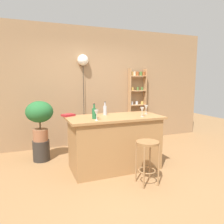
{
  "coord_description": "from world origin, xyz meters",
  "views": [
    {
      "loc": [
        -1.4,
        -3.15,
        1.57
      ],
      "look_at": [
        0.05,
        0.55,
        0.98
      ],
      "focal_mm": 34.67,
      "sensor_mm": 36.0,
      "label": 1
    }
  ],
  "objects_px": {
    "bottle_sauce_amber": "(105,110)",
    "wine_glass_left": "(142,110)",
    "plant_stool": "(41,151)",
    "wine_glass_right": "(146,108)",
    "potted_plant": "(40,115)",
    "bottle_wine_red": "(94,113)",
    "pendant_globe_light": "(83,61)",
    "wine_glass_center": "(96,113)",
    "bar_stool": "(147,152)",
    "cookbook": "(68,115)",
    "spice_shelf": "(137,103)"
  },
  "relations": [
    {
      "from": "plant_stool",
      "to": "bottle_sauce_amber",
      "type": "distance_m",
      "value": 1.52
    },
    {
      "from": "bottle_sauce_amber",
      "to": "wine_glass_center",
      "type": "height_order",
      "value": "bottle_sauce_amber"
    },
    {
      "from": "pendant_globe_light",
      "to": "wine_glass_center",
      "type": "bearing_deg",
      "value": -97.72
    },
    {
      "from": "bottle_sauce_amber",
      "to": "wine_glass_left",
      "type": "xyz_separation_m",
      "value": [
        0.54,
        -0.4,
        0.03
      ]
    },
    {
      "from": "potted_plant",
      "to": "cookbook",
      "type": "distance_m",
      "value": 0.7
    },
    {
      "from": "potted_plant",
      "to": "wine_glass_left",
      "type": "bearing_deg",
      "value": -32.68
    },
    {
      "from": "spice_shelf",
      "to": "plant_stool",
      "type": "xyz_separation_m",
      "value": [
        -2.44,
        -0.65,
        -0.77
      ]
    },
    {
      "from": "bottle_sauce_amber",
      "to": "cookbook",
      "type": "bearing_deg",
      "value": 169.7
    },
    {
      "from": "plant_stool",
      "to": "bottle_wine_red",
      "type": "height_order",
      "value": "bottle_wine_red"
    },
    {
      "from": "wine_glass_left",
      "to": "wine_glass_center",
      "type": "relative_size",
      "value": 1.0
    },
    {
      "from": "pendant_globe_light",
      "to": "potted_plant",
      "type": "bearing_deg",
      "value": -146.5
    },
    {
      "from": "spice_shelf",
      "to": "wine_glass_center",
      "type": "bearing_deg",
      "value": -133.37
    },
    {
      "from": "spice_shelf",
      "to": "pendant_globe_light",
      "type": "height_order",
      "value": "pendant_globe_light"
    },
    {
      "from": "plant_stool",
      "to": "wine_glass_left",
      "type": "distance_m",
      "value": 2.13
    },
    {
      "from": "bottle_sauce_amber",
      "to": "pendant_globe_light",
      "type": "relative_size",
      "value": 0.11
    },
    {
      "from": "bottle_wine_red",
      "to": "wine_glass_left",
      "type": "height_order",
      "value": "bottle_wine_red"
    },
    {
      "from": "potted_plant",
      "to": "wine_glass_left",
      "type": "relative_size",
      "value": 4.72
    },
    {
      "from": "bottle_wine_red",
      "to": "wine_glass_left",
      "type": "xyz_separation_m",
      "value": [
        0.83,
        -0.1,
        0.02
      ]
    },
    {
      "from": "bottle_sauce_amber",
      "to": "pendant_globe_light",
      "type": "bearing_deg",
      "value": 92.57
    },
    {
      "from": "bar_stool",
      "to": "wine_glass_center",
      "type": "height_order",
      "value": "wine_glass_center"
    },
    {
      "from": "bottle_sauce_amber",
      "to": "wine_glass_right",
      "type": "bearing_deg",
      "value": -12.55
    },
    {
      "from": "plant_stool",
      "to": "pendant_globe_light",
      "type": "distance_m",
      "value": 2.19
    },
    {
      "from": "pendant_globe_light",
      "to": "cookbook",
      "type": "bearing_deg",
      "value": -115.68
    },
    {
      "from": "bar_stool",
      "to": "bottle_sauce_amber",
      "type": "distance_m",
      "value": 1.14
    },
    {
      "from": "potted_plant",
      "to": "cookbook",
      "type": "height_order",
      "value": "potted_plant"
    },
    {
      "from": "spice_shelf",
      "to": "wine_glass_center",
      "type": "distance_m",
      "value": 2.4
    },
    {
      "from": "plant_stool",
      "to": "wine_glass_right",
      "type": "height_order",
      "value": "wine_glass_right"
    },
    {
      "from": "potted_plant",
      "to": "cookbook",
      "type": "relative_size",
      "value": 3.69
    },
    {
      "from": "cookbook",
      "to": "bottle_wine_red",
      "type": "bearing_deg",
      "value": -76.95
    },
    {
      "from": "bottle_wine_red",
      "to": "cookbook",
      "type": "height_order",
      "value": "bottle_wine_red"
    },
    {
      "from": "wine_glass_right",
      "to": "spice_shelf",
      "type": "bearing_deg",
      "value": 68.08
    },
    {
      "from": "bar_stool",
      "to": "potted_plant",
      "type": "bearing_deg",
      "value": 131.87
    },
    {
      "from": "spice_shelf",
      "to": "cookbook",
      "type": "bearing_deg",
      "value": -149.34
    },
    {
      "from": "bar_stool",
      "to": "pendant_globe_light",
      "type": "height_order",
      "value": "pendant_globe_light"
    },
    {
      "from": "bottle_sauce_amber",
      "to": "cookbook",
      "type": "relative_size",
      "value": 1.15
    },
    {
      "from": "bottle_sauce_amber",
      "to": "bottle_wine_red",
      "type": "bearing_deg",
      "value": -133.78
    },
    {
      "from": "spice_shelf",
      "to": "wine_glass_left",
      "type": "relative_size",
      "value": 11.3
    },
    {
      "from": "wine_glass_left",
      "to": "plant_stool",
      "type": "bearing_deg",
      "value": 147.32
    },
    {
      "from": "wine_glass_center",
      "to": "cookbook",
      "type": "distance_m",
      "value": 0.67
    },
    {
      "from": "bottle_sauce_amber",
      "to": "wine_glass_right",
      "type": "height_order",
      "value": "bottle_sauce_amber"
    },
    {
      "from": "bottle_sauce_amber",
      "to": "wine_glass_right",
      "type": "distance_m",
      "value": 0.78
    },
    {
      "from": "wine_glass_center",
      "to": "wine_glass_right",
      "type": "distance_m",
      "value": 1.09
    },
    {
      "from": "wine_glass_left",
      "to": "pendant_globe_light",
      "type": "bearing_deg",
      "value": 109.0
    },
    {
      "from": "plant_stool",
      "to": "potted_plant",
      "type": "distance_m",
      "value": 0.7
    },
    {
      "from": "plant_stool",
      "to": "wine_glass_center",
      "type": "relative_size",
      "value": 2.44
    },
    {
      "from": "plant_stool",
      "to": "wine_glass_left",
      "type": "relative_size",
      "value": 2.44
    },
    {
      "from": "potted_plant",
      "to": "bottle_wine_red",
      "type": "bearing_deg",
      "value": -49.95
    },
    {
      "from": "bar_stool",
      "to": "wine_glass_right",
      "type": "height_order",
      "value": "wine_glass_right"
    },
    {
      "from": "bottle_wine_red",
      "to": "wine_glass_right",
      "type": "relative_size",
      "value": 1.54
    },
    {
      "from": "pendant_globe_light",
      "to": "bar_stool",
      "type": "bearing_deg",
      "value": -80.22
    }
  ]
}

